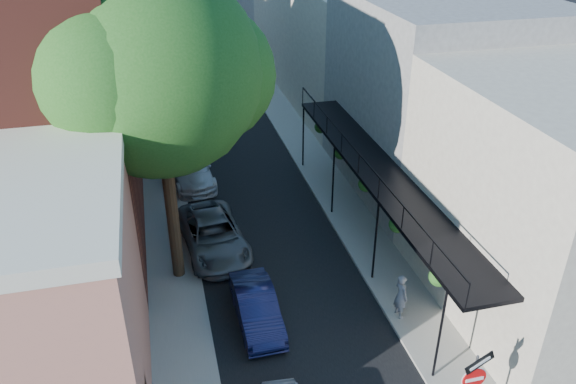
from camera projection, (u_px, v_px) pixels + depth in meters
road_surface at (212, 99)px, 39.36m from camera, size 6.00×64.00×0.01m
sidewalk_left at (154, 103)px, 38.49m from camera, size 2.00×64.00×0.12m
sidewalk_right at (268, 93)px, 40.18m from camera, size 2.00×64.00×0.12m
buildings_left at (57, 40)px, 33.97m from camera, size 10.10×59.10×12.00m
buildings_right at (339, 29)px, 38.70m from camera, size 9.80×55.00×10.00m
sign_post at (473, 381)px, 14.36m from camera, size 0.89×0.17×2.99m
oak_near at (170, 73)px, 18.07m from camera, size 7.48×6.80×11.42m
oak_mid at (160, 40)px, 25.23m from camera, size 6.60×6.00×10.20m
parked_car_b at (257, 307)px, 19.02m from camera, size 1.38×3.79×1.24m
parked_car_c at (214, 235)px, 22.80m from camera, size 2.81×5.24×1.40m
parked_car_d at (191, 169)px, 28.12m from camera, size 2.33×4.89×1.38m
parked_car_e at (183, 136)px, 31.94m from camera, size 1.71×3.68×1.22m
pedestrian at (401, 296)px, 19.02m from camera, size 0.49×0.67×1.69m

